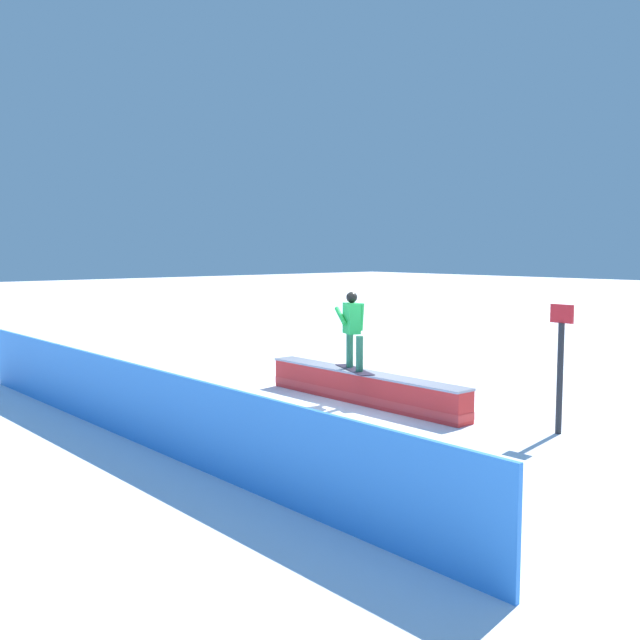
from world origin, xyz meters
TOP-DOWN VIEW (x-y plane):
  - ground_plane at (0.00, 0.00)m, footprint 120.00×120.00m
  - grind_box at (0.00, 0.00)m, footprint 5.04×0.51m
  - snowboarder at (0.35, -0.05)m, footprint 1.42×0.81m
  - safety_fence at (0.00, 4.69)m, footprint 13.42×0.09m
  - trail_marker at (-3.80, -0.74)m, footprint 0.40×0.10m

SIDE VIEW (x-z plane):
  - ground_plane at x=0.00m, z-range 0.00..0.00m
  - grind_box at x=0.00m, z-range -0.03..0.59m
  - safety_fence at x=0.00m, z-range 0.00..1.23m
  - trail_marker at x=-3.80m, z-range 0.07..2.18m
  - snowboarder at x=0.35m, z-range 0.69..2.22m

